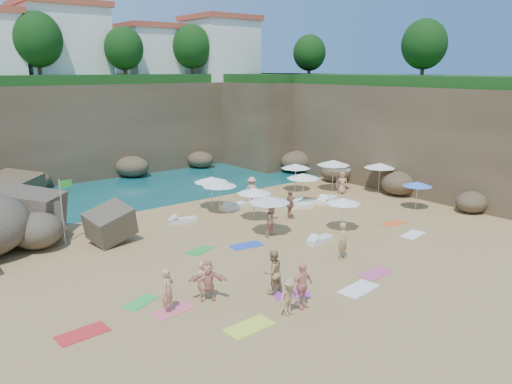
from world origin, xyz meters
TOP-DOWN VIEW (x-y plane):
  - ground at (0.00, 0.00)m, footprint 120.00×120.00m
  - seawater at (0.00, 30.00)m, footprint 120.00×120.00m
  - cliff_back at (2.00, 25.00)m, footprint 44.00×8.00m
  - cliff_right at (19.00, 8.00)m, footprint 8.00×30.00m
  - cliff_corner at (17.00, 20.00)m, footprint 10.00×12.00m
  - clifftop_buildings at (2.96, 25.79)m, footprint 28.48×9.48m
  - clifftop_trees at (4.78, 19.52)m, footprint 35.60×23.82m
  - rock_outcrop at (-9.96, 6.68)m, footprint 9.21×7.82m
  - flag_pole at (-8.36, 6.62)m, footprint 0.70×0.13m
  - parasol_0 at (2.36, 3.65)m, footprint 2.19×2.19m
  - parasol_1 at (1.53, 6.27)m, footprint 2.31×2.31m
  - parasol_2 at (9.60, 7.62)m, footprint 2.30×2.30m
  - parasol_3 at (12.03, 5.96)m, footprint 2.56×2.56m
  - parasol_4 at (7.43, 4.52)m, footprint 2.33×2.33m
  - parasol_5 at (1.71, 7.47)m, footprint 2.36×2.36m
  - parasol_7 at (12.38, 5.84)m, footprint 2.11×2.11m
  - parasol_8 at (14.41, 3.34)m, footprint 2.43×2.43m
  - parasol_9 at (1.22, 0.83)m, footprint 2.45×2.45m
  - parasol_10 at (12.58, -1.22)m, footprint 2.01×2.01m
  - parasol_11 at (5.15, -1.23)m, footprint 2.08×2.08m
  - lounger_0 at (-1.46, 5.98)m, footprint 1.85×0.97m
  - lounger_1 at (7.57, 4.30)m, footprint 1.97×1.28m
  - lounger_2 at (9.16, 3.75)m, footprint 2.09×1.20m
  - lounger_3 at (2.90, 6.51)m, footprint 2.11×1.02m
  - lounger_4 at (6.51, 3.88)m, footprint 1.89×1.25m
  - lounger_5 at (2.60, -1.90)m, footprint 1.75×0.73m
  - towel_1 at (-7.72, -3.92)m, footprint 1.72×1.00m
  - towel_3 at (-8.41, -2.46)m, footprint 1.62×1.22m
  - towel_4 at (-6.14, -6.82)m, footprint 1.89×1.00m
  - towel_5 at (-0.42, -7.20)m, footprint 2.01×1.17m
  - towel_6 at (-3.07, -5.79)m, footprint 1.70×1.32m
  - towel_7 at (-11.16, -3.46)m, footprint 1.86×1.00m
  - towel_8 at (-0.91, 0.17)m, footprint 1.85×1.14m
  - towel_9 at (1.56, -6.55)m, footprint 1.82×1.02m
  - towel_10 at (8.62, -2.31)m, footprint 1.68×1.01m
  - towel_11 at (-3.27, 1.10)m, footprint 1.70×1.20m
  - towel_13 at (7.72, -4.35)m, footprint 1.80×1.13m
  - person_stand_0 at (-7.91, -3.95)m, footprint 0.80×0.73m
  - person_stand_1 at (-3.59, -5.15)m, footprint 0.96×0.76m
  - person_stand_2 at (5.01, 7.25)m, footprint 1.17×1.16m
  - person_stand_3 at (4.34, 2.45)m, footprint 0.80×1.17m
  - person_stand_4 at (11.88, 4.83)m, footprint 0.91×0.88m
  - person_stand_5 at (-4.95, 6.83)m, footprint 1.52×0.60m
  - person_stand_6 at (-6.27, -3.77)m, footprint 0.42×0.62m
  - person_lie_0 at (-4.35, -7.02)m, footprint 0.96×1.49m
  - person_lie_1 at (-3.55, -6.88)m, footprint 1.11×1.85m
  - person_lie_3 at (-6.11, -3.99)m, footprint 2.25×2.28m
  - person_lie_4 at (1.72, -4.36)m, footprint 1.25×1.99m
  - person_lie_5 at (1.20, 0.51)m, footprint 1.12×1.91m

SIDE VIEW (x-z plane):
  - ground at x=0.00m, z-range 0.00..0.00m
  - rock_outcrop at x=-9.96m, z-range -1.58..1.58m
  - seawater at x=0.00m, z-range 0.00..0.00m
  - towel_3 at x=-8.41m, z-range 0.00..0.03m
  - towel_6 at x=-3.07m, z-range 0.00..0.03m
  - towel_11 at x=-3.27m, z-range 0.00..0.03m
  - towel_10 at x=8.62m, z-range 0.00..0.03m
  - towel_1 at x=-7.72m, z-range 0.00..0.03m
  - towel_13 at x=7.72m, z-range 0.00..0.03m
  - towel_8 at x=-0.91m, z-range 0.00..0.03m
  - towel_9 at x=1.56m, z-range 0.00..0.03m
  - towel_7 at x=-11.16m, z-range 0.00..0.03m
  - towel_4 at x=-6.14m, z-range 0.00..0.03m
  - towel_5 at x=-0.42m, z-range 0.00..0.03m
  - lounger_5 at x=2.60m, z-range 0.00..0.27m
  - lounger_0 at x=-1.46m, z-range 0.00..0.27m
  - lounger_4 at x=6.51m, z-range 0.00..0.28m
  - lounger_1 at x=7.57m, z-range 0.00..0.29m
  - lounger_2 at x=9.16m, z-range 0.00..0.31m
  - lounger_3 at x=2.90m, z-range 0.00..0.32m
  - person_lie_0 at x=-4.35m, z-range 0.00..0.40m
  - person_lie_1 at x=-3.55m, z-range 0.00..0.45m
  - person_lie_4 at x=1.72m, z-range 0.00..0.45m
  - person_lie_3 at x=-6.11m, z-range 0.00..0.45m
  - person_lie_5 at x=1.20m, z-range 0.00..0.68m
  - person_stand_5 at x=-4.95m, z-range 0.00..1.59m
  - person_stand_6 at x=-6.27m, z-range 0.00..1.66m
  - person_stand_4 at x=11.88m, z-range 0.00..1.68m
  - person_stand_2 at x=5.01m, z-range 0.00..1.80m
  - person_stand_0 at x=-7.91m, z-range 0.00..1.84m
  - person_stand_3 at x=4.34m, z-range 0.00..1.84m
  - person_stand_1 at x=-3.59m, z-range 0.00..1.93m
  - parasol_10 at x=12.58m, z-range 0.79..2.69m
  - parasol_11 at x=5.15m, z-range 0.82..2.78m
  - parasol_7 at x=12.38m, z-range 0.84..2.83m
  - parasol_0 at x=2.36m, z-range 0.86..2.93m
  - parasol_2 at x=9.60m, z-range 0.91..3.08m
  - parasol_1 at x=1.53m, z-range 0.91..3.09m
  - parasol_4 at x=7.43m, z-range 0.92..3.12m
  - parasol_5 at x=1.71m, z-range 0.93..3.16m
  - parasol_8 at x=14.41m, z-range 0.96..3.25m
  - parasol_9 at x=1.22m, z-range 0.97..3.28m
  - parasol_3 at x=12.03m, z-range 1.01..3.43m
  - flag_pole at x=-8.36m, z-range 0.50..4.10m
  - cliff_back at x=2.00m, z-range 0.00..8.00m
  - cliff_right at x=19.00m, z-range 0.00..8.00m
  - cliff_corner at x=17.00m, z-range 0.00..8.00m
  - clifftop_buildings at x=2.96m, z-range 7.74..14.74m
  - clifftop_trees at x=4.78m, z-range 9.06..13.46m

